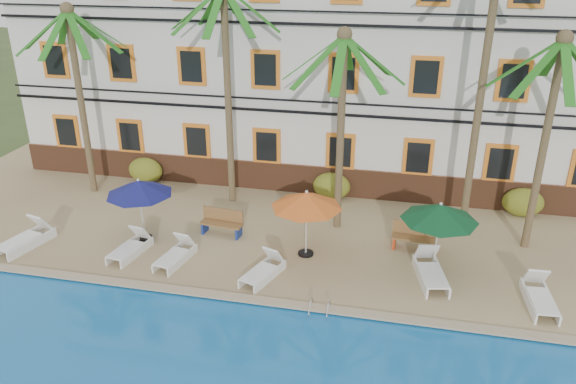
% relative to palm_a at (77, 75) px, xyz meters
% --- Properties ---
extents(ground, '(100.00, 100.00, 0.00)m').
position_rel_palm_a_xyz_m(ground, '(8.51, -5.27, -5.06)').
color(ground, '#384C23').
rests_on(ground, ground).
extents(pool_deck, '(30.00, 12.00, 0.25)m').
position_rel_palm_a_xyz_m(pool_deck, '(8.51, -0.27, -4.94)').
color(pool_deck, tan).
rests_on(pool_deck, ground).
extents(pool_coping, '(30.00, 0.35, 0.06)m').
position_rel_palm_a_xyz_m(pool_coping, '(8.51, -6.17, -4.78)').
color(pool_coping, tan).
rests_on(pool_coping, pool_deck).
extents(hotel_building, '(25.40, 6.44, 10.22)m').
position_rel_palm_a_xyz_m(hotel_building, '(8.51, 4.71, 0.31)').
color(hotel_building, silver).
rests_on(hotel_building, pool_deck).
extents(palm_a, '(4.00, 4.00, 7.49)m').
position_rel_palm_a_xyz_m(palm_a, '(0.00, 0.00, 0.00)').
color(palm_a, brown).
rests_on(palm_a, pool_deck).
extents(palm_b, '(4.00, 4.00, 8.36)m').
position_rel_palm_a_xyz_m(palm_b, '(5.91, 0.32, 0.50)').
color(palm_b, brown).
rests_on(palm_b, pool_deck).
extents(palm_c, '(4.00, 4.00, 7.05)m').
position_rel_palm_a_xyz_m(palm_c, '(10.31, -1.03, -0.26)').
color(palm_c, brown).
rests_on(palm_c, pool_deck).
extents(palm_d, '(4.00, 4.00, 9.92)m').
position_rel_palm_a_xyz_m(palm_d, '(14.72, -0.43, 1.39)').
color(palm_d, brown).
rests_on(palm_d, pool_deck).
extents(palm_e, '(4.00, 4.00, 7.15)m').
position_rel_palm_a_xyz_m(palm_e, '(16.74, -1.13, -0.20)').
color(palm_e, brown).
rests_on(palm_e, pool_deck).
extents(shrub_left, '(1.50, 0.90, 1.10)m').
position_rel_palm_a_xyz_m(shrub_left, '(1.73, 1.33, -4.26)').
color(shrub_left, '#205217').
rests_on(shrub_left, pool_deck).
extents(shrub_mid, '(1.50, 0.90, 1.10)m').
position_rel_palm_a_xyz_m(shrub_mid, '(9.75, 1.33, -4.26)').
color(shrub_mid, '#205217').
rests_on(shrub_mid, pool_deck).
extents(shrub_right, '(1.50, 0.90, 1.10)m').
position_rel_palm_a_xyz_m(shrub_right, '(16.98, 1.33, -4.26)').
color(shrub_right, '#205217').
rests_on(shrub_right, pool_deck).
extents(umbrella_blue, '(2.26, 2.26, 2.26)m').
position_rel_palm_a_xyz_m(umbrella_blue, '(3.89, -3.40, -2.89)').
color(umbrella_blue, black).
rests_on(umbrella_blue, pool_deck).
extents(umbrella_red, '(2.31, 2.31, 2.31)m').
position_rel_palm_a_xyz_m(umbrella_red, '(9.58, -3.27, -2.84)').
color(umbrella_red, black).
rests_on(umbrella_red, pool_deck).
extents(umbrella_green, '(2.35, 2.35, 2.36)m').
position_rel_palm_a_xyz_m(umbrella_green, '(13.68, -3.37, -2.81)').
color(umbrella_green, black).
rests_on(umbrella_green, pool_deck).
extents(lounger_a, '(1.17, 2.12, 0.95)m').
position_rel_palm_a_xyz_m(lounger_a, '(0.22, -4.74, -4.51)').
color(lounger_a, white).
rests_on(lounger_a, pool_deck).
extents(lounger_b, '(0.92, 1.85, 0.84)m').
position_rel_palm_a_xyz_m(lounger_b, '(3.92, -4.49, -4.54)').
color(lounger_b, white).
rests_on(lounger_b, pool_deck).
extents(lounger_c, '(0.92, 1.82, 0.82)m').
position_rel_palm_a_xyz_m(lounger_c, '(5.56, -4.61, -4.55)').
color(lounger_c, white).
rests_on(lounger_c, pool_deck).
extents(lounger_d, '(1.17, 1.85, 0.83)m').
position_rel_palm_a_xyz_m(lounger_d, '(8.56, -4.93, -4.54)').
color(lounger_d, white).
rests_on(lounger_d, pool_deck).
extents(lounger_e, '(1.13, 2.12, 0.95)m').
position_rel_palm_a_xyz_m(lounger_e, '(13.57, -3.95, -4.50)').
color(lounger_e, white).
rests_on(lounger_e, pool_deck).
extents(lounger_f, '(0.80, 1.93, 0.89)m').
position_rel_palm_a_xyz_m(lounger_f, '(16.57, -4.64, -4.52)').
color(lounger_f, white).
rests_on(lounger_f, pool_deck).
extents(bench_left, '(1.54, 0.62, 0.93)m').
position_rel_palm_a_xyz_m(bench_left, '(6.43, -2.48, -4.34)').
color(bench_left, olive).
rests_on(bench_left, pool_deck).
extents(bench_right, '(1.53, 0.59, 0.93)m').
position_rel_palm_a_xyz_m(bench_right, '(13.06, -2.11, -4.34)').
color(bench_right, olive).
rests_on(bench_right, pool_deck).
extents(pool_ladder, '(0.54, 0.74, 0.74)m').
position_rel_palm_a_xyz_m(pool_ladder, '(10.54, -6.27, -4.81)').
color(pool_ladder, silver).
rests_on(pool_ladder, ground).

